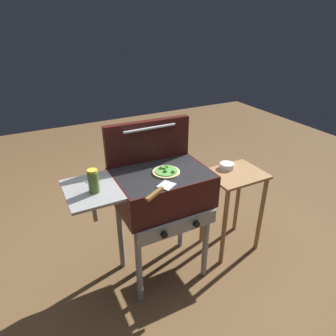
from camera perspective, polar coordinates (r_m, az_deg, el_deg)
ground_plane at (r=2.57m, az=-1.05°, el=-18.85°), size 8.00×8.00×0.00m
grill at (r=2.08m, az=-1.51°, el=-4.44°), size 0.96×0.53×0.90m
grill_lid_open at (r=2.13m, az=-3.86°, el=5.20°), size 0.63×0.09×0.30m
pizza_veggie at (r=2.01m, az=-0.33°, el=-0.66°), size 0.19×0.19×0.04m
sauce_jar at (r=1.82m, az=-14.08°, el=-2.44°), size 0.07×0.07×0.15m
spatula at (r=1.80m, az=-1.60°, el=-4.30°), size 0.25×0.18×0.02m
prep_table at (r=2.53m, az=12.42°, el=-5.08°), size 0.44×0.36×0.73m
topping_bowl_near at (r=2.48m, az=11.21°, el=0.38°), size 0.12×0.12×0.04m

